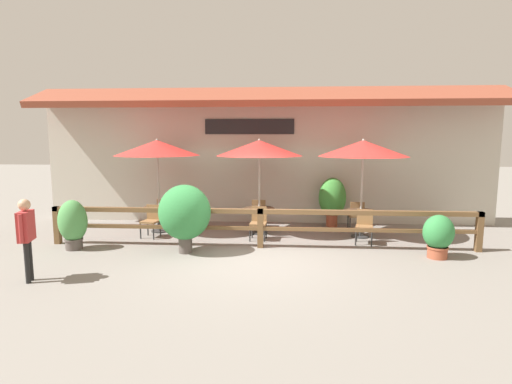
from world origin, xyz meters
The scene contains 20 objects.
ground_plane centered at (0.00, 0.00, 0.00)m, with size 60.00×60.00×0.00m, color gray.
building_facade centered at (0.00, 4.10, 2.17)m, with size 14.28×1.49×4.23m.
patio_railing centered at (0.00, 1.05, 0.70)m, with size 10.40×0.14×0.95m.
patio_umbrella_near centered at (-2.97, 2.53, 2.38)m, with size 2.36×2.36×2.63m.
dining_table_near centered at (-2.97, 2.53, 0.57)m, with size 0.87×0.87×0.72m.
chair_near_streetside centered at (-2.99, 1.90, 0.48)m, with size 0.49×0.49×0.86m.
chair_near_wallside centered at (-3.00, 3.16, 0.48)m, with size 0.46×0.46×0.86m.
patio_umbrella_middle centered at (-0.12, 2.51, 2.38)m, with size 2.36×2.36×2.63m.
dining_table_middle centered at (-0.12, 2.51, 0.57)m, with size 0.87×0.87×0.72m.
chair_middle_streetside centered at (-0.10, 1.83, 0.48)m, with size 0.45×0.45×0.86m.
chair_middle_wallside centered at (-0.17, 3.18, 0.48)m, with size 0.42×0.42×0.86m.
patio_umbrella_far centered at (2.63, 2.30, 2.38)m, with size 2.36×2.36×2.63m.
dining_table_far centered at (2.63, 2.30, 0.57)m, with size 0.87×0.87×0.72m.
chair_far_streetside centered at (2.60, 1.61, 0.48)m, with size 0.50×0.50×0.86m.
chair_far_wallside centered at (2.64, 2.98, 0.48)m, with size 0.42×0.42×0.86m.
potted_plant_broad_leaf centered at (3.98, 0.47, 0.52)m, with size 0.67×0.60×0.97m.
potted_plant_corner_fern centered at (-1.72, 0.48, 0.94)m, with size 1.21×1.08×1.60m.
potted_plant_small_flowering centered at (-4.45, 0.58, 0.64)m, with size 0.68×0.61×1.20m.
potted_plant_entrance_palm centered at (2.01, 3.55, 0.84)m, with size 0.81×0.73×1.48m.
pedestrian centered at (-4.14, -1.59, 1.00)m, with size 0.29×0.53×1.56m.
Camera 1 is at (0.56, -8.41, 2.65)m, focal length 28.00 mm.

